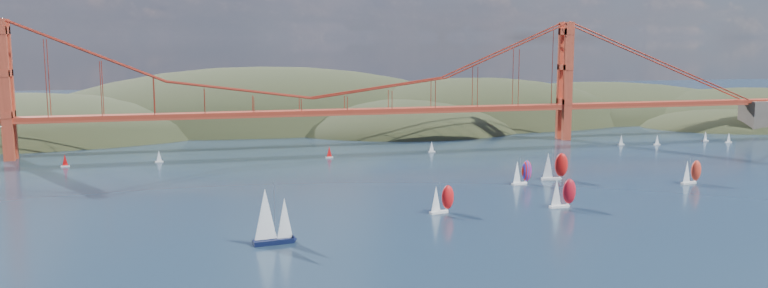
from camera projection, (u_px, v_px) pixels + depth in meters
ground at (453, 274)px, 152.62m from camera, size 1200.00×1200.00×0.00m
headlands at (363, 143)px, 432.22m from camera, size 725.00×225.00×96.00m
bridge at (307, 74)px, 320.12m from camera, size 552.00×12.00×55.00m
sloop_navy at (271, 217)px, 173.66m from camera, size 9.87×6.05×14.85m
racer_0 at (442, 198)px, 205.01m from camera, size 7.67×4.40×8.60m
racer_1 at (563, 192)px, 211.63m from camera, size 8.06×3.37×9.21m
racer_2 at (691, 171)px, 246.20m from camera, size 7.72×3.69×8.71m
racer_3 at (554, 166)px, 252.69m from camera, size 9.18×4.28×10.36m
racer_rwb at (522, 172)px, 245.05m from camera, size 7.88×4.42×8.83m
distant_boat_2 at (65, 160)px, 278.67m from camera, size 3.00×2.00×4.70m
distant_boat_3 at (159, 156)px, 288.77m from camera, size 3.00×2.00×4.70m
distant_boat_4 at (621, 140)px, 335.18m from camera, size 3.00×2.00×4.70m
distant_boat_5 at (657, 140)px, 335.37m from camera, size 3.00×2.00×4.70m
distant_boat_6 at (705, 136)px, 347.60m from camera, size 3.00×2.00×4.70m
distant_boat_7 at (729, 138)px, 342.46m from camera, size 3.00×2.00×4.70m
distant_boat_8 at (432, 147)px, 314.09m from camera, size 3.00×2.00×4.70m
distant_boat_9 at (329, 152)px, 299.33m from camera, size 3.00×2.00×4.70m
gull at (0, 127)px, 148.53m from camera, size 0.90×0.25×0.17m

